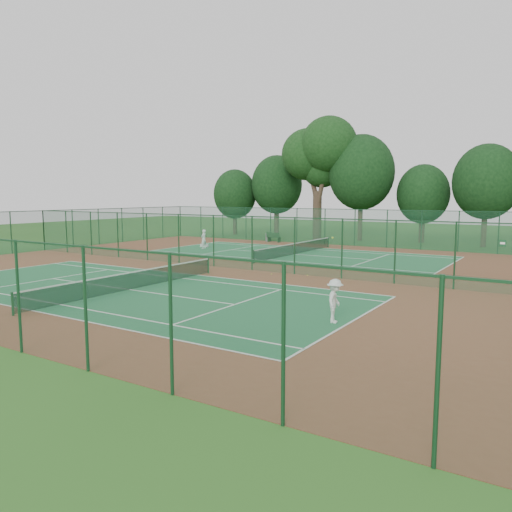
# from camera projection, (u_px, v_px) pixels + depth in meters

# --- Properties ---
(ground) EXTENTS (120.00, 120.00, 0.00)m
(ground) POSITION_uv_depth(u_px,v_px,m) (232.00, 268.00, 32.96)
(ground) COLOR #27591B
(ground) RESTS_ON ground
(red_pad) EXTENTS (40.00, 36.00, 0.01)m
(red_pad) POSITION_uv_depth(u_px,v_px,m) (232.00, 268.00, 32.96)
(red_pad) COLOR brown
(red_pad) RESTS_ON ground
(court_near) EXTENTS (23.77, 10.97, 0.01)m
(court_near) POSITION_uv_depth(u_px,v_px,m) (131.00, 290.00, 25.40)
(court_near) COLOR #1F6339
(court_near) RESTS_ON red_pad
(court_far) EXTENTS (23.77, 10.97, 0.01)m
(court_far) POSITION_uv_depth(u_px,v_px,m) (296.00, 254.00, 40.51)
(court_far) COLOR #216A3C
(court_far) RESTS_ON red_pad
(fence_north) EXTENTS (40.00, 0.09, 3.50)m
(fence_north) POSITION_uv_depth(u_px,v_px,m) (340.00, 227.00, 47.86)
(fence_north) COLOR #18492F
(fence_north) RESTS_ON ground
(fence_west) EXTENTS (0.09, 36.00, 3.50)m
(fence_west) POSITION_uv_depth(u_px,v_px,m) (44.00, 230.00, 43.32)
(fence_west) COLOR #17472C
(fence_west) RESTS_ON ground
(fence_divider) EXTENTS (40.00, 0.09, 3.50)m
(fence_divider) POSITION_uv_depth(u_px,v_px,m) (232.00, 242.00, 32.74)
(fence_divider) COLOR #174629
(fence_divider) RESTS_ON ground
(tennis_net_near) EXTENTS (0.10, 12.90, 0.97)m
(tennis_net_near) POSITION_uv_depth(u_px,v_px,m) (131.00, 280.00, 25.33)
(tennis_net_near) COLOR #163D1E
(tennis_net_near) RESTS_ON ground
(tennis_net_far) EXTENTS (0.10, 12.90, 0.97)m
(tennis_net_far) POSITION_uv_depth(u_px,v_px,m) (296.00, 248.00, 40.45)
(tennis_net_far) COLOR #13361F
(tennis_net_far) RESTS_ON ground
(player_near) EXTENTS (0.83, 1.18, 1.68)m
(player_near) POSITION_uv_depth(u_px,v_px,m) (335.00, 301.00, 18.80)
(player_near) COLOR white
(player_near) RESTS_ON court_near
(player_far) EXTENTS (0.43, 0.64, 1.71)m
(player_far) POSITION_uv_depth(u_px,v_px,m) (204.00, 239.00, 44.76)
(player_far) COLOR white
(player_far) RESTS_ON court_far
(trash_bin) EXTENTS (0.48, 0.48, 0.82)m
(trash_bin) POSITION_uv_depth(u_px,v_px,m) (268.00, 237.00, 51.82)
(trash_bin) COLOR slate
(trash_bin) RESTS_ON red_pad
(bench) EXTENTS (1.66, 0.67, 0.99)m
(bench) POSITION_uv_depth(u_px,v_px,m) (274.00, 237.00, 50.94)
(bench) COLOR black
(bench) RESTS_ON red_pad
(kit_bag) EXTENTS (0.83, 0.46, 0.29)m
(kit_bag) POSITION_uv_depth(u_px,v_px,m) (204.00, 245.00, 46.25)
(kit_bag) COLOR silver
(kit_bag) RESTS_ON red_pad
(stray_ball_a) EXTENTS (0.06, 0.06, 0.06)m
(stray_ball_a) POSITION_uv_depth(u_px,v_px,m) (272.00, 274.00, 30.33)
(stray_ball_a) COLOR yellow
(stray_ball_a) RESTS_ON red_pad
(stray_ball_b) EXTENTS (0.07, 0.07, 0.07)m
(stray_ball_b) POSITION_uv_depth(u_px,v_px,m) (307.00, 275.00, 29.79)
(stray_ball_b) COLOR gold
(stray_ball_b) RESTS_ON red_pad
(stray_ball_c) EXTENTS (0.06, 0.06, 0.06)m
(stray_ball_c) POSITION_uv_depth(u_px,v_px,m) (191.00, 266.00, 33.89)
(stray_ball_c) COLOR #C4D030
(stray_ball_c) RESTS_ON red_pad
(big_tree) EXTENTS (8.47, 6.20, 13.00)m
(big_tree) POSITION_uv_depth(u_px,v_px,m) (319.00, 153.00, 53.18)
(big_tree) COLOR #34271C
(big_tree) RESTS_ON ground
(evergreen_row) EXTENTS (39.00, 5.00, 12.00)m
(evergreen_row) POSITION_uv_depth(u_px,v_px,m) (367.00, 240.00, 53.06)
(evergreen_row) COLOR black
(evergreen_row) RESTS_ON ground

